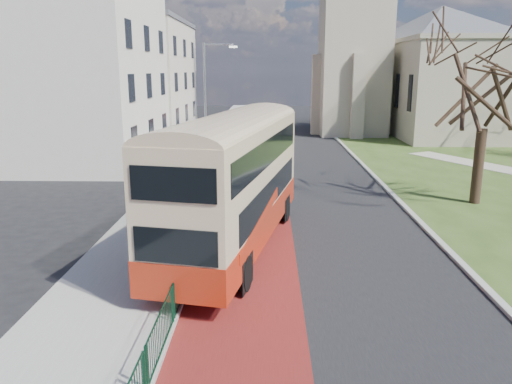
{
  "coord_description": "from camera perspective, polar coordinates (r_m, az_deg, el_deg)",
  "views": [
    {
      "loc": [
        -0.51,
        -13.92,
        6.48
      ],
      "look_at": [
        -0.95,
        4.37,
        2.0
      ],
      "focal_mm": 35.0,
      "sensor_mm": 36.0,
      "label": 1
    }
  ],
  "objects": [
    {
      "name": "streetlamp",
      "position": [
        32.2,
        -5.54,
        10.35
      ],
      "size": [
        2.13,
        0.18,
        8.0
      ],
      "color": "gray",
      "rests_on": "pavement_west"
    },
    {
      "name": "ground",
      "position": [
        15.36,
        3.22,
        -11.22
      ],
      "size": [
        160.0,
        160.0,
        0.0
      ],
      "primitive_type": "plane",
      "color": "black",
      "rests_on": "ground"
    },
    {
      "name": "street_block_near",
      "position": [
        38.37,
        -19.72,
        13.04
      ],
      "size": [
        10.3,
        14.3,
        13.0
      ],
      "color": "beige",
      "rests_on": "ground"
    },
    {
      "name": "pedestrian_railing",
      "position": [
        19.03,
        -6.07,
        -4.46
      ],
      "size": [
        0.07,
        24.0,
        1.12
      ],
      "color": "#0C3622",
      "rests_on": "ground"
    },
    {
      "name": "pavement_west",
      "position": [
        34.81,
        -6.05,
        3.07
      ],
      "size": [
        4.0,
        120.0,
        0.12
      ],
      "primitive_type": "cube",
      "color": "gray",
      "rests_on": "ground"
    },
    {
      "name": "kerb_east",
      "position": [
        37.08,
        11.67,
        3.52
      ],
      "size": [
        0.25,
        80.0,
        0.13
      ],
      "primitive_type": "cube",
      "color": "#999993",
      "rests_on": "ground"
    },
    {
      "name": "bus",
      "position": [
        18.02,
        -2.49,
        1.8
      ],
      "size": [
        4.88,
        11.82,
        4.82
      ],
      "rotation": [
        0.0,
        0.0,
        -0.2
      ],
      "color": "#A3240F",
      "rests_on": "ground"
    },
    {
      "name": "winter_tree_near",
      "position": [
        26.39,
        25.07,
        12.85
      ],
      "size": [
        8.06,
        8.06,
        9.52
      ],
      "rotation": [
        0.0,
        0.0,
        0.29
      ],
      "color": "#332319",
      "rests_on": "grass_green"
    },
    {
      "name": "road_carriageway",
      "position": [
        34.59,
        4.71,
        2.93
      ],
      "size": [
        9.0,
        120.0,
        0.01
      ],
      "primitive_type": "cube",
      "color": "black",
      "rests_on": "ground"
    },
    {
      "name": "bus_lane",
      "position": [
        34.54,
        0.23,
        2.97
      ],
      "size": [
        3.4,
        120.0,
        0.01
      ],
      "primitive_type": "cube",
      "color": "#591414",
      "rests_on": "ground"
    },
    {
      "name": "gothic_church",
      "position": [
        53.95,
        16.46,
        20.33
      ],
      "size": [
        16.38,
        18.0,
        40.0
      ],
      "color": "gray",
      "rests_on": "ground"
    },
    {
      "name": "kerb_west",
      "position": [
        34.61,
        -2.76,
        3.07
      ],
      "size": [
        0.25,
        120.0,
        0.13
      ],
      "primitive_type": "cube",
      "color": "#999993",
      "rests_on": "ground"
    },
    {
      "name": "street_block_far",
      "position": [
        53.65,
        -13.5,
        12.64
      ],
      "size": [
        10.3,
        16.3,
        11.5
      ],
      "color": "beige",
      "rests_on": "ground"
    }
  ]
}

